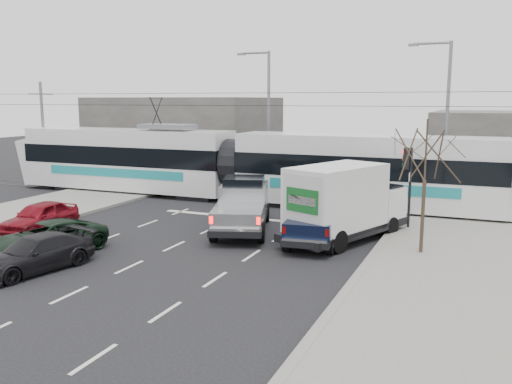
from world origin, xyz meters
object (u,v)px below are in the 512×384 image
at_px(bare_tree, 426,156).
at_px(box_truck, 344,204).
at_px(silver_pickup, 243,204).
at_px(navy_pickup, 317,217).
at_px(dark_car, 35,254).
at_px(red_car, 40,217).
at_px(street_lamp_near, 444,113).
at_px(green_car, 47,238).
at_px(tram, 235,164).
at_px(street_lamp_far, 266,110).
at_px(traffic_signal, 408,170).

relative_size(bare_tree, box_truck, 0.74).
height_order(silver_pickup, navy_pickup, silver_pickup).
bearing_deg(dark_car, red_car, 145.72).
bearing_deg(dark_car, street_lamp_near, 70.26).
bearing_deg(box_truck, dark_car, -115.74).
xyz_separation_m(green_car, red_car, (-2.97, 2.67, 0.05)).
distance_m(tram, box_truck, 10.54).
distance_m(silver_pickup, dark_car, 9.35).
relative_size(red_car, dark_car, 0.95).
height_order(street_lamp_near, red_car, street_lamp_near).
relative_size(box_truck, navy_pickup, 1.31).
bearing_deg(street_lamp_near, tram, -161.12).
height_order(bare_tree, street_lamp_far, street_lamp_far).
height_order(green_car, dark_car, green_car).
bearing_deg(tram, traffic_signal, -20.62).
bearing_deg(street_lamp_far, traffic_signal, -41.72).
distance_m(traffic_signal, street_lamp_far, 14.47).
xyz_separation_m(bare_tree, street_lamp_far, (-11.79, 13.50, 1.32)).
bearing_deg(red_car, traffic_signal, 20.73).
height_order(street_lamp_far, tram, street_lamp_far).
bearing_deg(navy_pickup, silver_pickup, 160.53).
relative_size(box_truck, green_car, 1.49).
relative_size(bare_tree, street_lamp_near, 0.56).
xyz_separation_m(traffic_signal, street_lamp_far, (-10.66, 9.50, 2.37)).
relative_size(street_lamp_far, dark_car, 2.15).
bearing_deg(red_car, navy_pickup, 11.96).
relative_size(tram, red_car, 7.34).
bearing_deg(bare_tree, red_car, -170.33).
height_order(street_lamp_near, silver_pickup, street_lamp_near).
xyz_separation_m(street_lamp_near, dark_car, (-11.73, -18.59, -4.50)).
height_order(street_lamp_near, navy_pickup, street_lamp_near).
bearing_deg(tram, green_car, -98.30).
bearing_deg(street_lamp_far, tram, -86.14).
xyz_separation_m(bare_tree, red_car, (-16.10, -2.74, -3.12)).
xyz_separation_m(silver_pickup, dark_car, (-4.01, -8.43, -0.52)).
bearing_deg(silver_pickup, tram, 99.09).
bearing_deg(street_lamp_far, box_truck, -55.55).
relative_size(street_lamp_near, navy_pickup, 1.74).
height_order(traffic_signal, navy_pickup, traffic_signal).
relative_size(street_lamp_near, green_car, 1.98).
bearing_deg(tram, navy_pickup, -45.92).
xyz_separation_m(box_truck, navy_pickup, (-1.02, -0.51, -0.55)).
height_order(box_truck, red_car, box_truck).
bearing_deg(box_truck, navy_pickup, -132.15).
xyz_separation_m(silver_pickup, box_truck, (4.77, -0.29, 0.45)).
height_order(traffic_signal, street_lamp_near, street_lamp_near).
xyz_separation_m(traffic_signal, silver_pickup, (-6.88, -2.66, -1.61)).
bearing_deg(navy_pickup, tram, 127.48).
distance_m(street_lamp_near, green_car, 21.70).
distance_m(bare_tree, green_car, 14.54).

